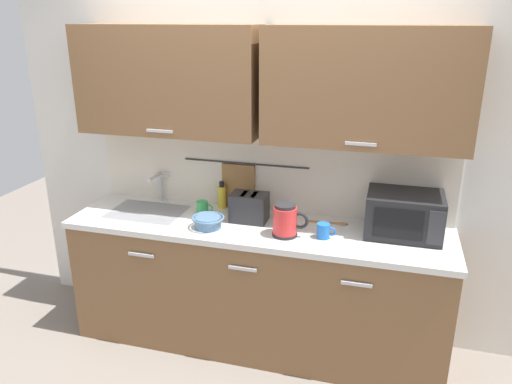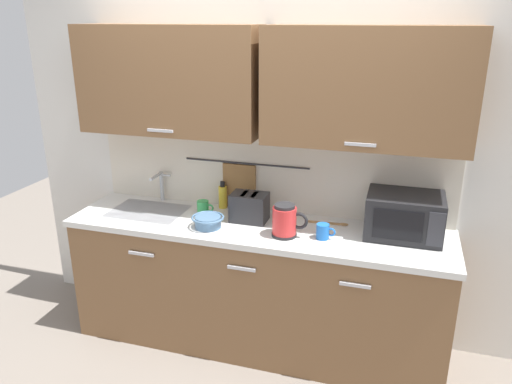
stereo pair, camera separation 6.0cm
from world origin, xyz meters
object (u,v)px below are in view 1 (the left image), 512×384
object	(u,v)px
toaster	(249,207)
wooden_spoon	(332,223)
microwave	(404,214)
electric_kettle	(286,221)
mug_near_sink	(203,208)
mug_by_kettle	(324,231)
mixing_bowl	(208,221)
dish_soap_bottle	(222,196)

from	to	relation	value
toaster	wooden_spoon	xyz separation A→B (m)	(0.55, 0.10, -0.09)
microwave	electric_kettle	distance (m)	0.74
mug_near_sink	toaster	bearing A→B (deg)	-3.61
microwave	wooden_spoon	xyz separation A→B (m)	(-0.45, 0.05, -0.13)
toaster	mug_by_kettle	distance (m)	0.54
microwave	mug_by_kettle	distance (m)	0.51
microwave	mug_near_sink	bearing A→B (deg)	-178.97
mug_near_sink	microwave	bearing A→B (deg)	1.03
microwave	mixing_bowl	size ratio (longest dim) A/B	2.15
dish_soap_bottle	mug_by_kettle	bearing A→B (deg)	-22.16
electric_kettle	wooden_spoon	distance (m)	0.38
microwave	wooden_spoon	size ratio (longest dim) A/B	1.67
mug_by_kettle	wooden_spoon	size ratio (longest dim) A/B	0.43
mug_near_sink	wooden_spoon	bearing A→B (deg)	4.86
dish_soap_bottle	wooden_spoon	size ratio (longest dim) A/B	0.71
dish_soap_bottle	mug_near_sink	world-z (taller)	dish_soap_bottle
electric_kettle	dish_soap_bottle	distance (m)	0.64
microwave	dish_soap_bottle	xyz separation A→B (m)	(-1.24, 0.13, -0.05)
dish_soap_bottle	toaster	distance (m)	0.31
dish_soap_bottle	mug_near_sink	bearing A→B (deg)	-120.11
mixing_bowl	toaster	world-z (taller)	toaster
electric_kettle	mug_near_sink	bearing A→B (deg)	163.01
wooden_spoon	electric_kettle	bearing A→B (deg)	-134.06
wooden_spoon	mug_near_sink	bearing A→B (deg)	-175.14
microwave	mixing_bowl	xyz separation A→B (m)	(-1.21, -0.23, -0.09)
mug_near_sink	toaster	world-z (taller)	toaster
wooden_spoon	mixing_bowl	bearing A→B (deg)	-159.76
mug_by_kettle	toaster	bearing A→B (deg)	164.75
electric_kettle	toaster	xyz separation A→B (m)	(-0.29, 0.17, -0.01)
electric_kettle	wooden_spoon	bearing A→B (deg)	45.94
microwave	dish_soap_bottle	bearing A→B (deg)	174.13
dish_soap_bottle	toaster	xyz separation A→B (m)	(0.25, -0.17, 0.01)
mixing_bowl	mug_by_kettle	distance (m)	0.75
dish_soap_bottle	mixing_bowl	distance (m)	0.36
mixing_bowl	dish_soap_bottle	bearing A→B (deg)	94.87
mixing_bowl	wooden_spoon	xyz separation A→B (m)	(0.77, 0.28, -0.04)
dish_soap_bottle	toaster	size ratio (longest dim) A/B	0.77
dish_soap_bottle	mug_by_kettle	xyz separation A→B (m)	(0.78, -0.32, -0.04)
mug_near_sink	mixing_bowl	bearing A→B (deg)	-60.26
mug_near_sink	wooden_spoon	distance (m)	0.89
mixing_bowl	mug_by_kettle	bearing A→B (deg)	3.39
microwave	toaster	bearing A→B (deg)	-177.36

